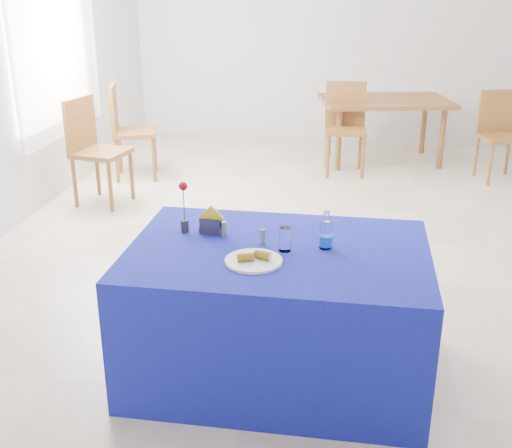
{
  "coord_description": "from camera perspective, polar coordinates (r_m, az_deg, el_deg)",
  "views": [
    {
      "loc": [
        0.5,
        -5.17,
        2.12
      ],
      "look_at": [
        0.01,
        -2.13,
        0.92
      ],
      "focal_mm": 45.0,
      "sensor_mm": 36.0,
      "label": 1
    }
  ],
  "objects": [
    {
      "name": "water_bottle",
      "position": [
        3.42,
        6.22,
        -1.0
      ],
      "size": [
        0.07,
        0.07,
        0.21
      ],
      "color": "silver",
      "rests_on": "blue_table"
    },
    {
      "name": "salt_shaker",
      "position": [
        3.57,
        -2.84,
        -0.44
      ],
      "size": [
        0.03,
        0.03,
        0.08
      ],
      "primitive_type": "cylinder",
      "color": "slate",
      "rests_on": "blue_table"
    },
    {
      "name": "plate",
      "position": [
        3.25,
        -0.21,
        -3.3
      ],
      "size": [
        0.29,
        0.29,
        0.01
      ],
      "primitive_type": "cylinder",
      "color": "white",
      "rests_on": "blue_table"
    },
    {
      "name": "room_shell",
      "position": [
        5.21,
        3.79,
        17.15
      ],
      "size": [
        7.0,
        7.0,
        7.0
      ],
      "color": "silver",
      "rests_on": "ground"
    },
    {
      "name": "floor",
      "position": [
        5.61,
        3.36,
        -0.96
      ],
      "size": [
        7.0,
        7.0,
        0.0
      ],
      "primitive_type": "plane",
      "color": "beige",
      "rests_on": "ground"
    },
    {
      "name": "oak_table",
      "position": [
        7.85,
        11.41,
        10.29
      ],
      "size": [
        1.64,
        1.24,
        0.76
      ],
      "color": "brown",
      "rests_on": "floor"
    },
    {
      "name": "blue_table",
      "position": [
        3.58,
        1.91,
        -7.79
      ],
      "size": [
        1.6,
        1.1,
        0.76
      ],
      "color": "#0E1288",
      "rests_on": "floor"
    },
    {
      "name": "napkin_holder",
      "position": [
        3.61,
        -4.03,
        -0.06
      ],
      "size": [
        0.15,
        0.07,
        0.16
      ],
      "color": "#3B3B40",
      "rests_on": "blue_table"
    },
    {
      "name": "window_pane",
      "position": [
        6.69,
        -17.9,
        15.43
      ],
      "size": [
        0.04,
        1.5,
        1.6
      ],
      "primitive_type": "cube",
      "color": "white",
      "rests_on": "room_shell"
    },
    {
      "name": "curtain",
      "position": [
        6.66,
        -17.35,
        15.47
      ],
      "size": [
        0.04,
        1.75,
        1.85
      ],
      "primitive_type": "cube",
      "color": "white",
      "rests_on": "room_shell"
    },
    {
      "name": "chair_bg_right",
      "position": [
        7.54,
        20.84,
        7.92
      ],
      "size": [
        0.52,
        0.52,
        0.96
      ],
      "rotation": [
        0.0,
        0.0,
        0.25
      ],
      "color": "olive",
      "rests_on": "floor"
    },
    {
      "name": "drinking_glass",
      "position": [
        3.37,
        2.58,
        -1.36
      ],
      "size": [
        0.06,
        0.06,
        0.13
      ],
      "primitive_type": "cylinder",
      "color": "white",
      "rests_on": "blue_table"
    },
    {
      "name": "banana_pieces",
      "position": [
        3.24,
        -0.16,
        -2.86
      ],
      "size": [
        0.17,
        0.11,
        0.04
      ],
      "color": "gold",
      "rests_on": "plate"
    },
    {
      "name": "chair_bg_left",
      "position": [
        7.36,
        7.95,
        9.04
      ],
      "size": [
        0.49,
        0.49,
        1.01
      ],
      "rotation": [
        0.0,
        0.0,
        0.09
      ],
      "color": "olive",
      "rests_on": "floor"
    },
    {
      "name": "rose_vase",
      "position": [
        3.61,
        -6.42,
        1.43
      ],
      "size": [
        0.05,
        0.05,
        0.3
      ],
      "color": "#27262B",
      "rests_on": "blue_table"
    },
    {
      "name": "chair_win_a",
      "position": [
        6.44,
        -14.36,
        6.95
      ],
      "size": [
        0.54,
        0.54,
        1.04
      ],
      "rotation": [
        0.0,
        0.0,
        1.38
      ],
      "color": "olive",
      "rests_on": "floor"
    },
    {
      "name": "pepper_shaker",
      "position": [
        3.46,
        0.59,
        -1.15
      ],
      "size": [
        0.03,
        0.03,
        0.08
      ],
      "primitive_type": "cylinder",
      "color": "#5F5F63",
      "rests_on": "blue_table"
    },
    {
      "name": "chair_win_b",
      "position": [
        7.19,
        -11.52,
        8.63
      ],
      "size": [
        0.57,
        0.57,
        1.03
      ],
      "rotation": [
        0.0,
        0.0,
        1.85
      ],
      "color": "olive",
      "rests_on": "floor"
    }
  ]
}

